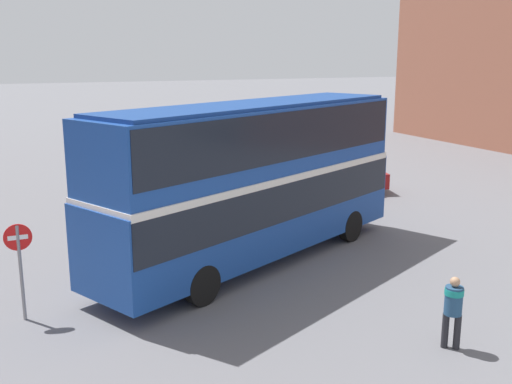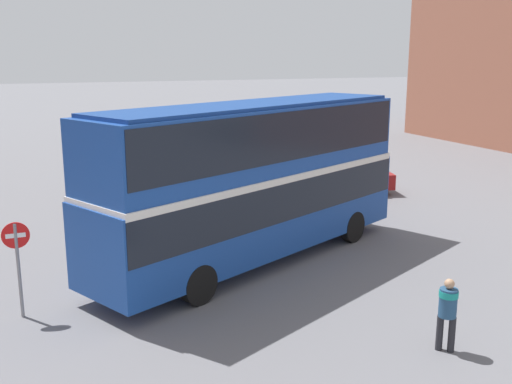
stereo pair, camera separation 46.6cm
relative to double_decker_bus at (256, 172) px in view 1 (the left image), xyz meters
name	(u,v)px [view 1 (the left image)]	position (x,y,z in m)	size (l,w,h in m)	color
ground_plane	(223,255)	(-0.76, 0.87, -2.73)	(240.00, 240.00, 0.00)	slate
double_decker_bus	(256,172)	(0.00, 0.00, 0.00)	(11.10, 7.00, 4.76)	#194293
pedestrian_foreground	(453,305)	(1.55, -6.72, -1.74)	(0.56, 0.56, 1.61)	#232328
parked_car_kerb_far	(159,157)	(0.94, 14.79, -1.93)	(4.54, 2.38, 1.58)	silver
parked_car_side_street	(334,176)	(6.92, 6.93, -1.98)	(4.93, 2.95, 1.47)	maroon
no_entry_sign	(20,256)	(-6.65, -1.55, -1.15)	(0.63, 0.08, 2.34)	gray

